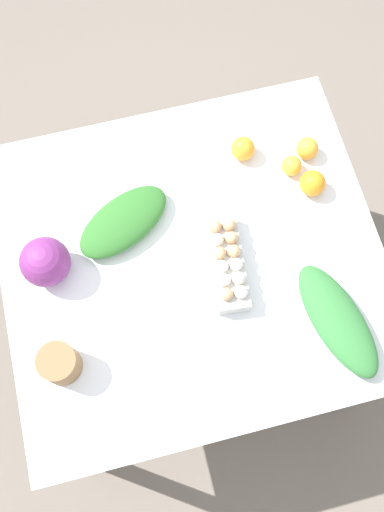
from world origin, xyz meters
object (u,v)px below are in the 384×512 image
object	(u,v)px
paper_bag	(60,363)
orange_1	(307,148)
orange_3	(243,149)
cabbage_purple	(45,262)
orange_2	(312,183)
greens_bunch_scallion	(123,222)
greens_bunch_dandelion	(338,320)
orange_0	(291,166)
egg_carton	(227,262)

from	to	relation	value
paper_bag	orange_1	distance (m)	1.01
orange_1	orange_3	world-z (taller)	orange_3
cabbage_purple	orange_2	bearing A→B (deg)	-175.60
cabbage_purple	greens_bunch_scallion	bearing A→B (deg)	-160.92
cabbage_purple	greens_bunch_dandelion	world-z (taller)	cabbage_purple
orange_0	orange_3	xyz separation A→B (m)	(0.13, -0.09, 0.01)
orange_1	cabbage_purple	bearing A→B (deg)	12.28
greens_bunch_dandelion	orange_2	size ratio (longest dim) A/B	4.48
cabbage_purple	paper_bag	xyz separation A→B (m)	(0.01, 0.30, -0.02)
egg_carton	greens_bunch_scallion	xyz separation A→B (m)	(0.27, -0.20, -0.01)
orange_3	egg_carton	bearing A→B (deg)	67.23
greens_bunch_scallion	orange_3	distance (m)	0.45
cabbage_purple	paper_bag	world-z (taller)	cabbage_purple
orange_0	orange_3	size ratio (longest dim) A/B	0.83
orange_1	greens_bunch_dandelion	bearing A→B (deg)	80.99
greens_bunch_scallion	paper_bag	bearing A→B (deg)	55.73
greens_bunch_scallion	orange_1	world-z (taller)	orange_1
orange_1	greens_bunch_scallion	bearing A→B (deg)	9.47
orange_0	orange_1	bearing A→B (deg)	-145.68
cabbage_purple	orange_0	size ratio (longest dim) A/B	2.31
orange_2	orange_1	bearing A→B (deg)	-100.65
greens_bunch_scallion	orange_0	distance (m)	0.56
greens_bunch_dandelion	orange_1	size ratio (longest dim) A/B	5.09
orange_1	orange_3	size ratio (longest dim) A/B	0.93
greens_bunch_scallion	orange_1	bearing A→B (deg)	-170.53
cabbage_purple	greens_bunch_scallion	distance (m)	0.26
paper_bag	cabbage_purple	bearing A→B (deg)	-92.66
greens_bunch_scallion	orange_0	world-z (taller)	greens_bunch_scallion
paper_bag	greens_bunch_dandelion	distance (m)	0.80
cabbage_purple	orange_0	distance (m)	0.82
orange_0	orange_2	world-z (taller)	orange_2
orange_1	paper_bag	bearing A→B (deg)	28.82
greens_bunch_scallion	orange_2	size ratio (longest dim) A/B	3.86
orange_0	paper_bag	bearing A→B (deg)	28.34
cabbage_purple	egg_carton	world-z (taller)	cabbage_purple
egg_carton	orange_2	size ratio (longest dim) A/B	3.73
greens_bunch_dandelion	orange_0	xyz separation A→B (m)	(-0.02, -0.51, -0.01)
orange_0	orange_1	distance (m)	0.08
orange_1	orange_3	bearing A→B (deg)	-13.49
cabbage_purple	orange_3	xyz separation A→B (m)	(-0.67, -0.24, -0.04)
paper_bag	orange_1	size ratio (longest dim) A/B	1.54
egg_carton	paper_bag	bearing A→B (deg)	114.33
greens_bunch_scallion	greens_bunch_dandelion	world-z (taller)	greens_bunch_dandelion
orange_2	orange_3	size ratio (longest dim) A/B	1.06
egg_carton	greens_bunch_scallion	distance (m)	0.34
egg_carton	greens_bunch_dandelion	world-z (taller)	egg_carton
cabbage_purple	orange_2	distance (m)	0.85
orange_0	cabbage_purple	bearing A→B (deg)	10.17
cabbage_purple	greens_bunch_dandelion	bearing A→B (deg)	154.82
paper_bag	egg_carton	bearing A→B (deg)	-161.63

